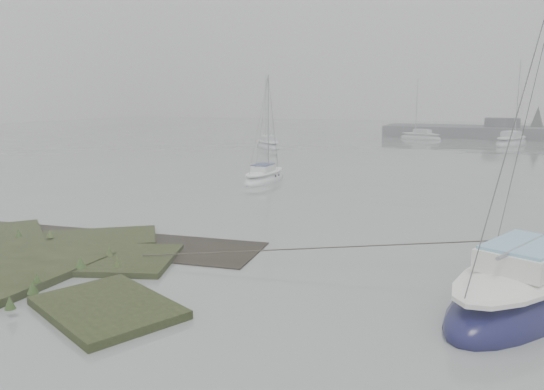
{
  "coord_description": "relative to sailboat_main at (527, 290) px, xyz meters",
  "views": [
    {
      "loc": [
        8.61,
        -10.01,
        5.02
      ],
      "look_at": [
        2.04,
        6.09,
        1.8
      ],
      "focal_mm": 35.0,
      "sensor_mm": 36.0,
      "label": 1
    }
  ],
  "objects": [
    {
      "name": "ground",
      "position": [
        -9.76,
        26.1,
        -0.32
      ],
      "size": [
        160.0,
        160.0,
        0.0
      ],
      "primitive_type": "plane",
      "color": "slate",
      "rests_on": "ground"
    },
    {
      "name": "sailboat_main",
      "position": [
        0.0,
        0.0,
        0.0
      ],
      "size": [
        5.09,
        7.58,
        10.22
      ],
      "rotation": [
        0.0,
        0.0,
        -0.41
      ],
      "color": "#12123B",
      "rests_on": "ground"
    },
    {
      "name": "sailboat_white",
      "position": [
        -13.54,
        15.25,
        -0.11
      ],
      "size": [
        1.62,
        4.84,
        6.82
      ],
      "rotation": [
        0.0,
        0.0,
        0.01
      ],
      "color": "silver",
      "rests_on": "ground"
    },
    {
      "name": "sailboat_far_a",
      "position": [
        -21.59,
        35.09,
        -0.08
      ],
      "size": [
        4.79,
        5.47,
        7.77
      ],
      "rotation": [
        0.0,
        0.0,
        0.66
      ],
      "color": "#B4B9BE",
      "rests_on": "ground"
    },
    {
      "name": "sailboat_far_b",
      "position": [
        1.12,
        47.58,
        -0.02
      ],
      "size": [
        4.42,
        7.13,
        9.57
      ],
      "rotation": [
        0.0,
        0.0,
        -0.35
      ],
      "color": "#B4BABF",
      "rests_on": "ground"
    },
    {
      "name": "sailboat_far_c",
      "position": [
        -8.81,
        52.45,
        -0.08
      ],
      "size": [
        5.72,
        3.98,
        7.73
      ],
      "rotation": [
        0.0,
        0.0,
        1.13
      ],
      "color": "#B0B5B9",
      "rests_on": "ground"
    }
  ]
}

